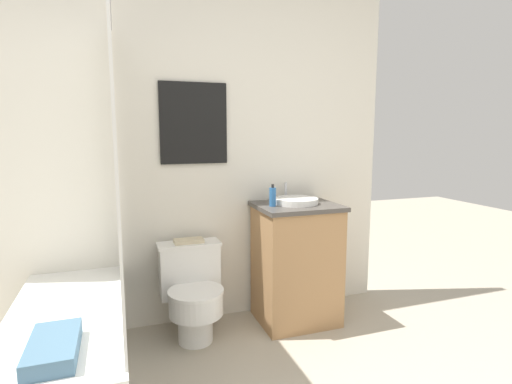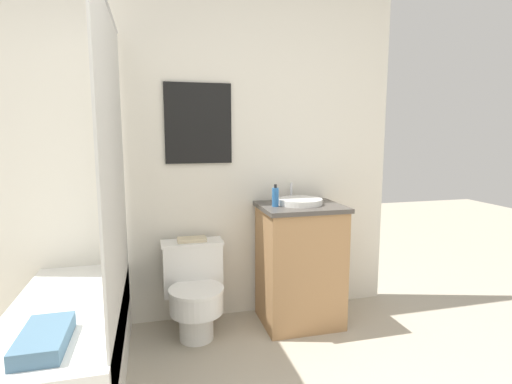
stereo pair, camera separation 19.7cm
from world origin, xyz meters
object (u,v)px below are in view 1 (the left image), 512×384
at_px(toilet, 193,290).
at_px(soap_bottle, 273,197).
at_px(book_on_tank, 189,241).
at_px(sink, 296,201).

height_order(toilet, soap_bottle, soap_bottle).
relative_size(soap_bottle, book_on_tank, 0.78).
distance_m(toilet, sink, 0.93).
height_order(toilet, book_on_tank, book_on_tank).
bearing_deg(toilet, soap_bottle, -2.57).
distance_m(toilet, soap_bottle, 0.81).
height_order(soap_bottle, book_on_tank, soap_bottle).
relative_size(toilet, book_on_tank, 3.16).
relative_size(sink, book_on_tank, 1.79).
distance_m(toilet, book_on_tank, 0.33).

